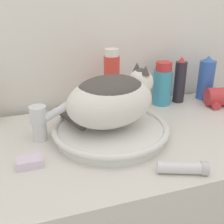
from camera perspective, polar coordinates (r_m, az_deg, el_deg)
name	(u,v)px	position (r m, az deg, el deg)	size (l,w,h in m)	color
wall_back	(91,15)	(1.12, -4.34, 19.05)	(8.00, 0.05, 2.40)	silver
sink_basin	(111,130)	(0.90, -0.30, -3.66)	(0.37, 0.37, 0.04)	silver
cat	(112,98)	(0.86, -0.05, 2.91)	(0.32, 0.28, 0.18)	silver
faucet	(43,120)	(0.89, -13.88, -1.58)	(0.14, 0.06, 0.14)	silver
mouthwash_bottle	(162,84)	(1.16, 10.21, 5.55)	(0.08, 0.08, 0.18)	teal
shampoo_bottle_tall	(112,82)	(1.07, -0.06, 6.20)	(0.06, 0.06, 0.24)	#DB3D33
hairspray_can_black	(180,81)	(1.20, 13.61, 6.11)	(0.05, 0.05, 0.19)	#28232D
spray_bottle_trigger	(206,79)	(1.27, 18.54, 6.38)	(0.07, 0.07, 0.19)	#335BB7
cream_tube	(183,168)	(0.76, 14.30, -10.94)	(0.13, 0.08, 0.04)	silver
soap_bar	(30,162)	(0.80, -16.34, -9.73)	(0.07, 0.04, 0.02)	silver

